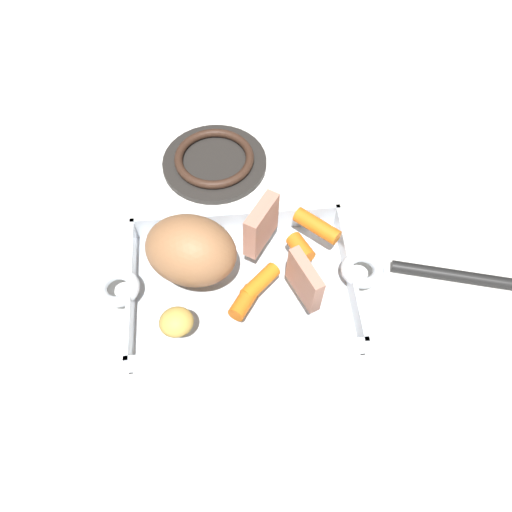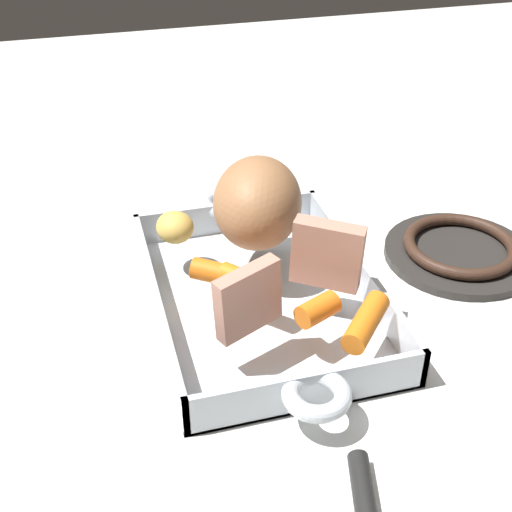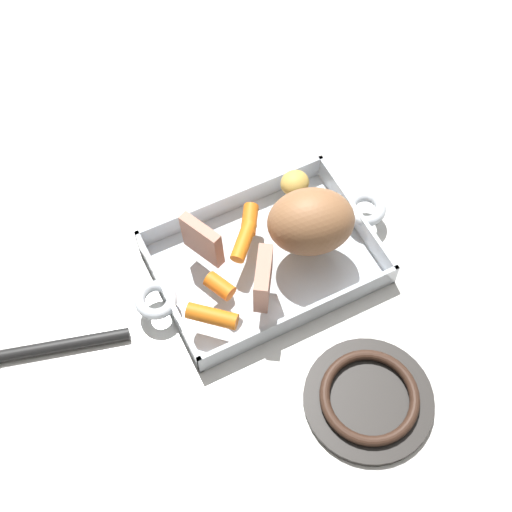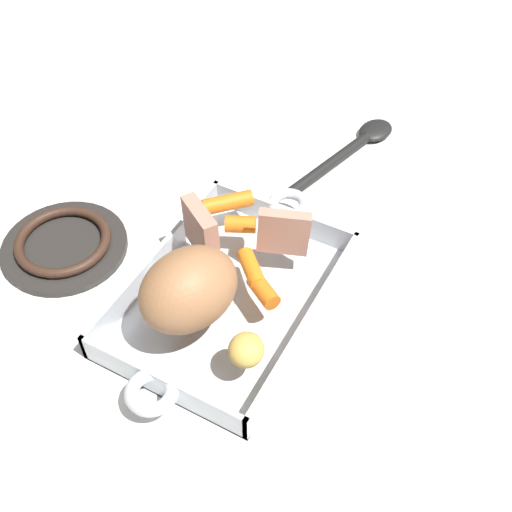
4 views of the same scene
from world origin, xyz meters
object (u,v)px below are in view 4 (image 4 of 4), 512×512
baby_carrot_northwest (262,293)px  potato_corner (246,350)px  roast_slice_outer (201,230)px  stove_burner_rear (64,244)px  serving_spoon (354,146)px  baby_carrot_long (228,203)px  pork_roast (189,289)px  roast_slice_thin (284,232)px  baby_carrot_southwest (241,224)px  baby_carrot_northeast (252,269)px  roasting_dish (229,296)px

baby_carrot_northwest → potato_corner: size_ratio=1.05×
roast_slice_outer → baby_carrot_northwest: size_ratio=1.50×
baby_carrot_northwest → stove_burner_rear: baby_carrot_northwest is taller
stove_burner_rear → serving_spoon: size_ratio=0.72×
serving_spoon → baby_carrot_long: bearing=176.2°
pork_roast → roast_slice_thin: size_ratio=1.86×
roast_slice_thin → baby_carrot_northwest: (0.08, 0.01, -0.02)m
baby_carrot_northwest → baby_carrot_southwest: (-0.09, -0.08, 0.00)m
baby_carrot_northwest → baby_carrot_southwest: same height
roast_slice_outer → baby_carrot_northeast: size_ratio=1.15×
pork_roast → serving_spoon: pork_roast is taller
stove_burner_rear → potato_corner: bearing=79.5°
baby_carrot_southwest → potato_corner: bearing=31.1°
roast_slice_thin → baby_carrot_northwest: roast_slice_thin is taller
roasting_dish → pork_roast: pork_roast is taller
pork_roast → baby_carrot_southwest: pork_roast is taller
baby_carrot_northwest → potato_corner: potato_corner is taller
roasting_dish → pork_roast: 0.10m
baby_carrot_northeast → baby_carrot_northwest: bearing=45.6°
baby_carrot_southwest → roasting_dish: bearing=19.6°
baby_carrot_southwest → pork_roast: bearing=6.4°
roast_slice_outer → roast_slice_thin: roast_slice_outer is taller
baby_carrot_long → baby_carrot_southwest: size_ratio=1.72×
baby_carrot_southwest → potato_corner: (0.17, 0.10, 0.01)m
roast_slice_outer → pork_roast: bearing=24.6°
baby_carrot_southwest → stove_burner_rear: baby_carrot_southwest is taller
baby_carrot_northwest → baby_carrot_long: size_ratio=0.66×
roast_slice_outer → potato_corner: (0.12, 0.13, -0.02)m
pork_roast → baby_carrot_southwest: (-0.15, -0.02, -0.04)m
baby_carrot_northwest → pork_roast: bearing=-46.4°
stove_burner_rear → baby_carrot_northwest: bearing=94.4°
baby_carrot_southwest → serving_spoon: baby_carrot_southwest is taller
roast_slice_thin → serving_spoon: (-0.28, -0.01, -0.07)m
baby_carrot_northeast → serving_spoon: bearing=179.6°
roasting_dish → roast_slice_outer: roast_slice_outer is taller
pork_roast → baby_carrot_southwest: 0.15m
baby_carrot_northwest → baby_carrot_northeast: bearing=-134.4°
baby_carrot_southwest → baby_carrot_northeast: 0.08m
roasting_dish → baby_carrot_southwest: size_ratio=9.84×
roast_slice_thin → serving_spoon: size_ratio=0.27×
baby_carrot_northwest → baby_carrot_long: same height
roasting_dish → baby_carrot_northwest: size_ratio=8.64×
baby_carrot_northwest → potato_corner: bearing=16.5°
roasting_dish → roast_slice_thin: roast_slice_thin is taller
roast_slice_thin → baby_carrot_northwest: size_ratio=1.43×
roasting_dish → pork_roast: size_ratio=3.26×
roasting_dish → serving_spoon: (-0.36, 0.02, -0.00)m
baby_carrot_northwest → baby_carrot_northeast: size_ratio=0.77×
pork_roast → serving_spoon: bearing=175.2°
pork_roast → stove_burner_rear: size_ratio=0.71×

